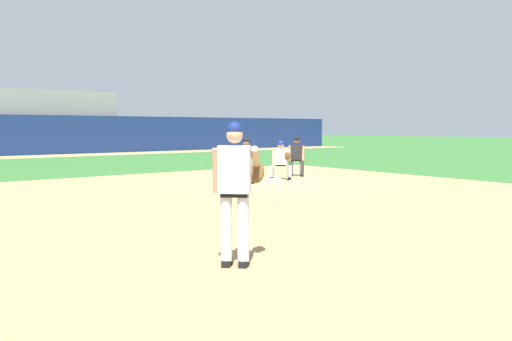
# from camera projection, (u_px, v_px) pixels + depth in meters

# --- Properties ---
(ground_plane) EXTENTS (160.00, 160.00, 0.00)m
(ground_plane) POSITION_uv_depth(u_px,v_px,m) (275.00, 182.00, 16.52)
(ground_plane) COLOR #336B2D
(infield_dirt_patch) EXTENTS (18.00, 18.00, 0.01)m
(infield_dirt_patch) POSITION_uv_depth(u_px,v_px,m) (264.00, 205.00, 11.46)
(infield_dirt_patch) COLOR tan
(infield_dirt_patch) RESTS_ON ground
(warning_track_strip) EXTENTS (48.00, 3.20, 0.01)m
(warning_track_strip) POSITION_uv_depth(u_px,v_px,m) (78.00, 155.00, 32.31)
(warning_track_strip) COLOR tan
(warning_track_strip) RESTS_ON ground
(first_base_bag) EXTENTS (0.38, 0.38, 0.09)m
(first_base_bag) POSITION_uv_depth(u_px,v_px,m) (275.00, 180.00, 16.52)
(first_base_bag) COLOR white
(first_base_bag) RESTS_ON ground
(baseball) EXTENTS (0.07, 0.07, 0.07)m
(baseball) POSITION_uv_depth(u_px,v_px,m) (275.00, 205.00, 11.24)
(baseball) COLOR white
(baseball) RESTS_ON ground
(pitcher) EXTENTS (0.85, 0.55, 1.86)m
(pitcher) POSITION_uv_depth(u_px,v_px,m) (236.00, 185.00, 6.36)
(pitcher) COLOR black
(pitcher) RESTS_ON ground
(first_baseman) EXTENTS (0.72, 1.09, 1.34)m
(first_baseman) POSITION_uv_depth(u_px,v_px,m) (281.00, 158.00, 16.99)
(first_baseman) COLOR black
(first_baseman) RESTS_ON ground
(baserunner) EXTENTS (0.47, 0.61, 1.46)m
(baserunner) POSITION_uv_depth(u_px,v_px,m) (246.00, 159.00, 15.83)
(baserunner) COLOR black
(baserunner) RESTS_ON ground
(umpire) EXTENTS (0.67, 0.67, 1.46)m
(umpire) POSITION_uv_depth(u_px,v_px,m) (297.00, 155.00, 18.17)
(umpire) COLOR black
(umpire) RESTS_ON ground
(outfield_wall) EXTENTS (48.00, 0.50, 2.60)m
(outfield_wall) POSITION_uv_depth(u_px,v_px,m) (68.00, 135.00, 33.77)
(outfield_wall) COLOR navy
(outfield_wall) RESTS_ON ground
(stadium_seating_block) EXTENTS (7.80, 3.35, 4.35)m
(stadium_seating_block) POSITION_uv_depth(u_px,v_px,m) (56.00, 122.00, 35.65)
(stadium_seating_block) COLOR gray
(stadium_seating_block) RESTS_ON ground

